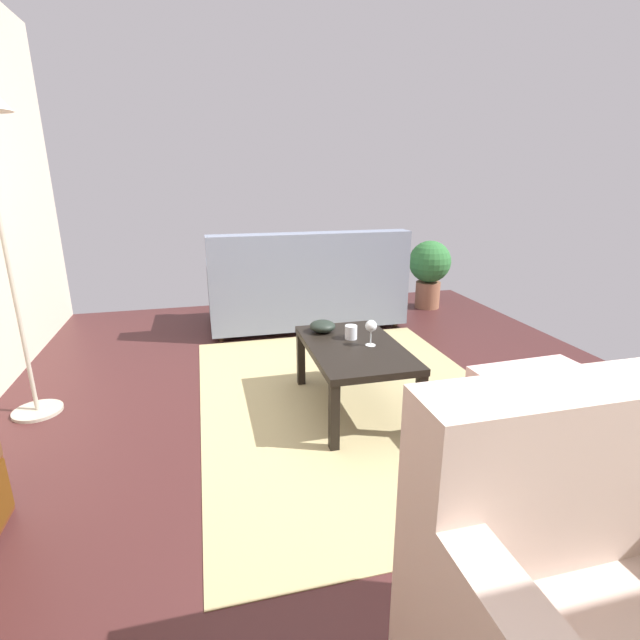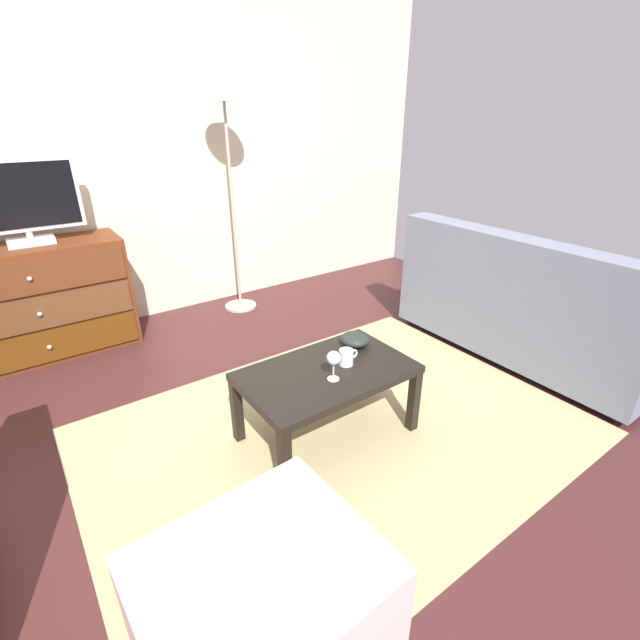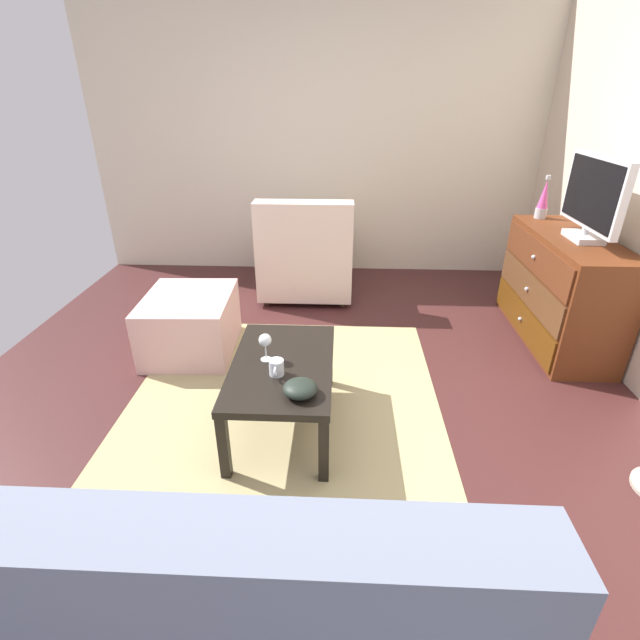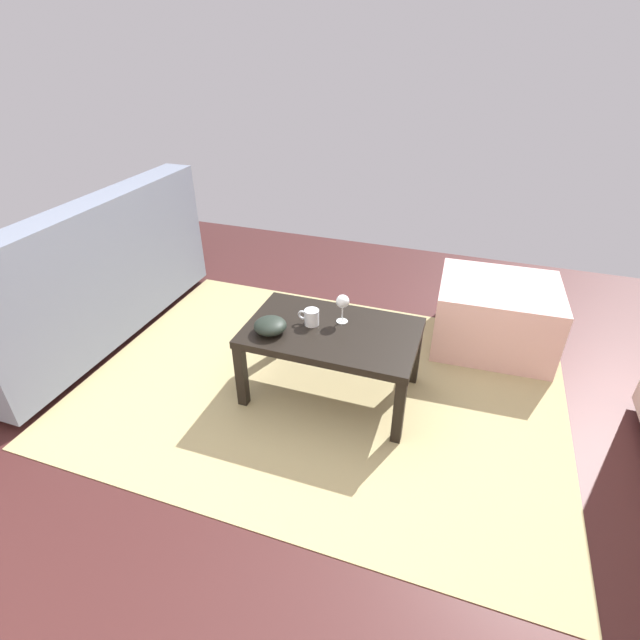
# 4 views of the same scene
# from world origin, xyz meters

# --- Properties ---
(ground_plane) EXTENTS (5.53, 4.62, 0.05)m
(ground_plane) POSITION_xyz_m (0.00, 0.00, -0.03)
(ground_plane) COLOR #3E1E1D
(wall_plain_left) EXTENTS (0.12, 4.62, 2.63)m
(wall_plain_left) POSITION_xyz_m (-2.52, 0.00, 1.32)
(wall_plain_left) COLOR beige
(wall_plain_left) RESTS_ON ground_plane
(area_rug) EXTENTS (2.60, 1.90, 0.01)m
(area_rug) POSITION_xyz_m (0.20, -0.20, 0.00)
(area_rug) COLOR tan
(area_rug) RESTS_ON ground_plane
(dresser) EXTENTS (1.23, 0.49, 0.81)m
(dresser) POSITION_xyz_m (-0.99, 1.76, 0.40)
(dresser) COLOR #572812
(dresser) RESTS_ON ground_plane
(tv) EXTENTS (0.72, 0.18, 0.55)m
(tv) POSITION_xyz_m (-0.91, 1.78, 1.10)
(tv) COLOR silver
(tv) RESTS_ON dresser
(lava_lamp) EXTENTS (0.09, 0.09, 0.33)m
(lava_lamp) POSITION_xyz_m (-1.50, 1.71, 0.95)
(lava_lamp) COLOR #B7B7BC
(lava_lamp) RESTS_ON dresser
(coffee_table) EXTENTS (0.88, 0.54, 0.41)m
(coffee_table) POSITION_xyz_m (0.14, -0.17, 0.36)
(coffee_table) COLOR black
(coffee_table) RESTS_ON ground_plane
(wine_glass) EXTENTS (0.07, 0.07, 0.16)m
(wine_glass) POSITION_xyz_m (0.11, -0.26, 0.53)
(wine_glass) COLOR silver
(wine_glass) RESTS_ON coffee_table
(mug) EXTENTS (0.11, 0.08, 0.08)m
(mug) POSITION_xyz_m (0.25, -0.18, 0.46)
(mug) COLOR silver
(mug) RESTS_ON coffee_table
(bowl_decorative) EXTENTS (0.17, 0.17, 0.08)m
(bowl_decorative) POSITION_xyz_m (0.42, -0.05, 0.45)
(bowl_decorative) COLOR black
(bowl_decorative) RESTS_ON coffee_table
(armchair) EXTENTS (0.80, 0.82, 0.91)m
(armchair) POSITION_xyz_m (-1.76, -0.18, 0.37)
(armchair) COLOR #332319
(armchair) RESTS_ON ground_plane
(ottoman) EXTENTS (0.72, 0.63, 0.43)m
(ottoman) POSITION_xyz_m (-0.68, -0.94, 0.21)
(ottoman) COLOR beige
(ottoman) RESTS_ON ground_plane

